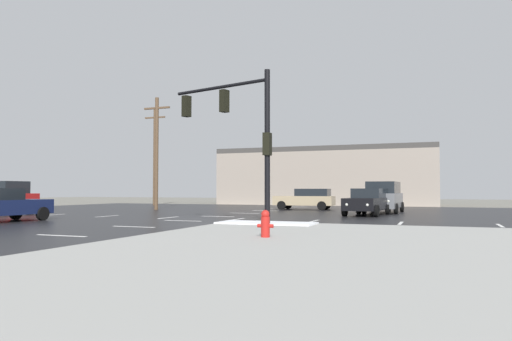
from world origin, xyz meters
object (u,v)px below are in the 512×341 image
fire_hydrant (265,224)px  utility_pole_far (157,151)px  sedan_black (368,201)px  traffic_signal_mast (241,124)px  utility_pole_distant (155,155)px  suv_grey (384,196)px  sedan_tan (306,199)px

fire_hydrant → utility_pole_far: (-15.10, 17.87, 3.94)m
sedan_black → utility_pole_far: (-15.99, 2.21, 3.63)m
traffic_signal_mast → sedan_black: 11.79m
fire_hydrant → utility_pole_distant: bearing=128.2°
traffic_signal_mast → suv_grey: (4.32, 14.14, -3.16)m
sedan_tan → utility_pole_distant: 17.06m
sedan_black → utility_pole_distant: size_ratio=0.50×
sedan_tan → suv_grey: 6.68m
traffic_signal_mast → fire_hydrant: (2.86, -5.00, -3.71)m
traffic_signal_mast → fire_hydrant: traffic_signal_mast is taller
sedan_tan → utility_pole_far: 11.95m
sedan_tan → fire_hydrant: bearing=100.0°
utility_pole_far → fire_hydrant: bearing=-49.8°
sedan_tan → suv_grey: (5.99, -2.95, 0.24)m
fire_hydrant → suv_grey: (1.46, 19.15, 0.55)m
sedan_tan → sedan_black: 8.41m
sedan_black → utility_pole_distant: (-21.49, 10.52, 4.01)m
traffic_signal_mast → fire_hydrant: bearing=134.8°
fire_hydrant → utility_pole_distant: 33.60m
fire_hydrant → utility_pole_distant: utility_pole_distant is taller
utility_pole_distant → sedan_black: bearing=-26.1°
fire_hydrant → suv_grey: suv_grey is taller
sedan_black → utility_pole_far: bearing=-91.5°
fire_hydrant → utility_pole_far: bearing=130.2°
suv_grey → utility_pole_far: 16.95m
fire_hydrant → suv_grey: 19.21m
suv_grey → fire_hydrant: bearing=-1.9°
traffic_signal_mast → sedan_tan: bearing=-69.5°
fire_hydrant → traffic_signal_mast: bearing=119.8°
sedan_black → suv_grey: (0.57, 3.49, 0.24)m
utility_pole_distant → suv_grey: bearing=-17.7°
utility_pole_far → utility_pole_distant: utility_pole_distant is taller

